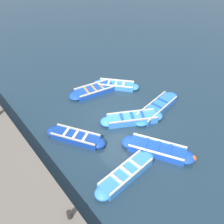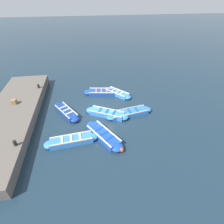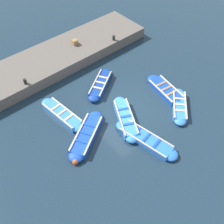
{
  "view_description": "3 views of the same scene",
  "coord_description": "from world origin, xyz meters",
  "px_view_note": "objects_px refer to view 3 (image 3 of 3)",
  "views": [
    {
      "loc": [
        -7.12,
        -8.41,
        9.78
      ],
      "look_at": [
        -0.26,
        0.34,
        0.54
      ],
      "focal_mm": 42.0,
      "sensor_mm": 36.0,
      "label": 1
    },
    {
      "loc": [
        -0.77,
        -11.69,
        8.43
      ],
      "look_at": [
        0.95,
        -0.37,
        0.21
      ],
      "focal_mm": 28.0,
      "sensor_mm": 36.0,
      "label": 2
    },
    {
      "loc": [
        7.39,
        -7.46,
        12.02
      ],
      "look_at": [
        -0.17,
        -0.95,
        0.53
      ],
      "focal_mm": 42.0,
      "sensor_mm": 36.0,
      "label": 3
    }
  ],
  "objects_px": {
    "boat_centre": "(146,139)",
    "buoy_orange_near": "(75,162)",
    "boat_near_quay": "(62,114)",
    "bollard_north": "(25,81)",
    "wooden_crate": "(75,42)",
    "boat_alongside": "(100,85)",
    "bollard_mid_north": "(114,38)",
    "boat_stern_in": "(166,90)",
    "boat_bow_out": "(126,118)",
    "boat_outer_left": "(179,106)",
    "boat_broadside": "(86,135)"
  },
  "relations": [
    {
      "from": "boat_stern_in",
      "to": "buoy_orange_near",
      "type": "distance_m",
      "value": 7.51
    },
    {
      "from": "boat_near_quay",
      "to": "boat_alongside",
      "type": "height_order",
      "value": "boat_near_quay"
    },
    {
      "from": "boat_stern_in",
      "to": "bollard_mid_north",
      "type": "relative_size",
      "value": 9.83
    },
    {
      "from": "wooden_crate",
      "to": "boat_alongside",
      "type": "bearing_deg",
      "value": -12.8
    },
    {
      "from": "boat_near_quay",
      "to": "buoy_orange_near",
      "type": "distance_m",
      "value": 3.35
    },
    {
      "from": "boat_broadside",
      "to": "boat_centre",
      "type": "bearing_deg",
      "value": 44.74
    },
    {
      "from": "boat_broadside",
      "to": "bollard_mid_north",
      "type": "bearing_deg",
      "value": 128.72
    },
    {
      "from": "boat_broadside",
      "to": "bollard_mid_north",
      "type": "xyz_separation_m",
      "value": [
        -5.3,
        6.61,
        0.78
      ]
    },
    {
      "from": "boat_bow_out",
      "to": "bollard_north",
      "type": "bearing_deg",
      "value": -151.45
    },
    {
      "from": "boat_stern_in",
      "to": "wooden_crate",
      "type": "height_order",
      "value": "wooden_crate"
    },
    {
      "from": "boat_broadside",
      "to": "bollard_north",
      "type": "distance_m",
      "value": 5.4
    },
    {
      "from": "bollard_mid_north",
      "to": "wooden_crate",
      "type": "bearing_deg",
      "value": -119.76
    },
    {
      "from": "boat_outer_left",
      "to": "boat_alongside",
      "type": "distance_m",
      "value": 5.25
    },
    {
      "from": "boat_stern_in",
      "to": "buoy_orange_near",
      "type": "height_order",
      "value": "boat_stern_in"
    },
    {
      "from": "boat_broadside",
      "to": "wooden_crate",
      "type": "height_order",
      "value": "wooden_crate"
    },
    {
      "from": "boat_stern_in",
      "to": "bollard_mid_north",
      "type": "xyz_separation_m",
      "value": [
        -5.77,
        0.55,
        0.8
      ]
    },
    {
      "from": "boat_alongside",
      "to": "boat_centre",
      "type": "distance_m",
      "value": 5.1
    },
    {
      "from": "bollard_mid_north",
      "to": "bollard_north",
      "type": "bearing_deg",
      "value": -90.0
    },
    {
      "from": "boat_near_quay",
      "to": "wooden_crate",
      "type": "relative_size",
      "value": 9.91
    },
    {
      "from": "boat_alongside",
      "to": "wooden_crate",
      "type": "distance_m",
      "value": 4.22
    },
    {
      "from": "boat_near_quay",
      "to": "boat_stern_in",
      "type": "relative_size",
      "value": 1.05
    },
    {
      "from": "boat_near_quay",
      "to": "buoy_orange_near",
      "type": "relative_size",
      "value": 11.17
    },
    {
      "from": "boat_near_quay",
      "to": "boat_alongside",
      "type": "xyz_separation_m",
      "value": [
        -0.53,
        3.36,
        -0.0
      ]
    },
    {
      "from": "boat_centre",
      "to": "buoy_orange_near",
      "type": "height_order",
      "value": "boat_centre"
    },
    {
      "from": "bollard_north",
      "to": "boat_broadside",
      "type": "bearing_deg",
      "value": 7.56
    },
    {
      "from": "boat_near_quay",
      "to": "boat_broadside",
      "type": "height_order",
      "value": "boat_broadside"
    },
    {
      "from": "boat_bow_out",
      "to": "buoy_orange_near",
      "type": "xyz_separation_m",
      "value": [
        0.41,
        -3.91,
        -0.03
      ]
    },
    {
      "from": "wooden_crate",
      "to": "buoy_orange_near",
      "type": "distance_m",
      "value": 9.51
    },
    {
      "from": "boat_centre",
      "to": "bollard_north",
      "type": "relative_size",
      "value": 11.44
    },
    {
      "from": "boat_near_quay",
      "to": "boat_bow_out",
      "type": "xyz_separation_m",
      "value": [
        2.69,
        2.64,
        0.0
      ]
    },
    {
      "from": "boat_outer_left",
      "to": "boat_centre",
      "type": "height_order",
      "value": "boat_outer_left"
    },
    {
      "from": "boat_near_quay",
      "to": "boat_bow_out",
      "type": "distance_m",
      "value": 3.77
    },
    {
      "from": "boat_outer_left",
      "to": "buoy_orange_near",
      "type": "bearing_deg",
      "value": -98.08
    },
    {
      "from": "boat_near_quay",
      "to": "boat_centre",
      "type": "distance_m",
      "value": 5.14
    },
    {
      "from": "boat_near_quay",
      "to": "bollard_mid_north",
      "type": "height_order",
      "value": "bollard_mid_north"
    },
    {
      "from": "boat_broadside",
      "to": "boat_near_quay",
      "type": "bearing_deg",
      "value": -175.41
    },
    {
      "from": "boat_outer_left",
      "to": "boat_alongside",
      "type": "bearing_deg",
      "value": -152.09
    },
    {
      "from": "boat_outer_left",
      "to": "boat_bow_out",
      "type": "relative_size",
      "value": 0.78
    },
    {
      "from": "boat_near_quay",
      "to": "bollard_north",
      "type": "relative_size",
      "value": 10.27
    },
    {
      "from": "boat_centre",
      "to": "boat_bow_out",
      "type": "bearing_deg",
      "value": 175.31
    },
    {
      "from": "boat_broadside",
      "to": "wooden_crate",
      "type": "relative_size",
      "value": 9.79
    },
    {
      "from": "boat_bow_out",
      "to": "wooden_crate",
      "type": "xyz_separation_m",
      "value": [
        -7.27,
        1.64,
        0.78
      ]
    },
    {
      "from": "boat_stern_in",
      "to": "boat_centre",
      "type": "bearing_deg",
      "value": -63.44
    },
    {
      "from": "boat_centre",
      "to": "wooden_crate",
      "type": "xyz_separation_m",
      "value": [
        -9.08,
        1.78,
        0.82
      ]
    },
    {
      "from": "bollard_mid_north",
      "to": "boat_alongside",
      "type": "bearing_deg",
      "value": -52.66
    },
    {
      "from": "bollard_mid_north",
      "to": "buoy_orange_near",
      "type": "relative_size",
      "value": 1.09
    },
    {
      "from": "boat_outer_left",
      "to": "bollard_mid_north",
      "type": "height_order",
      "value": "bollard_mid_north"
    },
    {
      "from": "boat_broadside",
      "to": "boat_alongside",
      "type": "xyz_separation_m",
      "value": [
        -2.69,
        3.19,
        -0.01
      ]
    },
    {
      "from": "boat_broadside",
      "to": "buoy_orange_near",
      "type": "height_order",
      "value": "boat_broadside"
    },
    {
      "from": "wooden_crate",
      "to": "boat_stern_in",
      "type": "bearing_deg",
      "value": 15.18
    }
  ]
}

